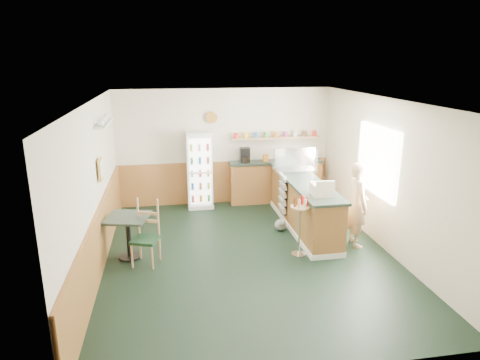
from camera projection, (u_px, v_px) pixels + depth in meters
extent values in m
plane|color=black|center=(248.00, 255.00, 7.56)|extent=(6.00, 6.00, 0.00)
cube|color=beige|center=(224.00, 147.00, 10.05)|extent=(5.00, 0.02, 2.70)
cube|color=beige|center=(93.00, 189.00, 6.79)|extent=(0.02, 6.00, 2.70)
cube|color=beige|center=(387.00, 175.00, 7.60)|extent=(0.02, 6.00, 2.70)
cube|color=white|center=(249.00, 100.00, 6.82)|extent=(5.00, 6.00, 0.02)
cube|color=#995831|center=(225.00, 182.00, 10.24)|extent=(4.98, 0.05, 1.00)
cube|color=#995831|center=(101.00, 238.00, 7.03)|extent=(0.05, 5.98, 1.00)
cube|color=white|center=(377.00, 161.00, 7.82)|extent=(0.06, 1.45, 1.25)
cube|color=gold|center=(101.00, 169.00, 7.22)|extent=(0.03, 0.32, 0.38)
cube|color=white|center=(104.00, 124.00, 7.51)|extent=(0.18, 1.20, 0.03)
cylinder|color=#9E6C27|center=(212.00, 118.00, 9.74)|extent=(0.26, 0.04, 0.26)
cube|color=#995831|center=(303.00, 206.00, 8.67)|extent=(0.60, 2.95, 0.95)
cube|color=white|center=(303.00, 225.00, 8.79)|extent=(0.64, 2.97, 0.10)
cube|color=#27362D|center=(305.00, 181.00, 8.53)|extent=(0.68, 3.01, 0.05)
cube|color=#995831|center=(275.00, 182.00, 10.28)|extent=(2.20, 0.38, 0.95)
cube|color=#27362D|center=(276.00, 162.00, 10.14)|extent=(2.24, 0.42, 0.05)
cube|color=tan|center=(276.00, 138.00, 10.06)|extent=(2.10, 0.22, 0.04)
cube|color=black|center=(245.00, 155.00, 9.97)|extent=(0.22, 0.18, 0.34)
cylinder|color=#B2664C|center=(236.00, 136.00, 9.89)|extent=(0.10, 0.10, 0.12)
cylinder|color=#B2664C|center=(246.00, 135.00, 9.92)|extent=(0.10, 0.10, 0.12)
cylinder|color=#B2664C|center=(256.00, 135.00, 9.96)|extent=(0.10, 0.10, 0.12)
cylinder|color=#B2664C|center=(266.00, 135.00, 10.00)|extent=(0.10, 0.10, 0.12)
cylinder|color=#B2664C|center=(276.00, 134.00, 10.04)|extent=(0.10, 0.10, 0.12)
cylinder|color=#B2664C|center=(285.00, 134.00, 10.08)|extent=(0.10, 0.10, 0.12)
cylinder|color=#B2664C|center=(295.00, 134.00, 10.12)|extent=(0.10, 0.10, 0.12)
cylinder|color=#B2664C|center=(305.00, 133.00, 10.15)|extent=(0.10, 0.10, 0.12)
cylinder|color=#B2664C|center=(314.00, 133.00, 10.19)|extent=(0.10, 0.10, 0.12)
cube|color=white|center=(199.00, 170.00, 9.86)|extent=(0.58, 0.41, 1.75)
cube|color=white|center=(200.00, 172.00, 9.64)|extent=(0.48, 0.02, 1.54)
cube|color=silver|center=(200.00, 173.00, 9.57)|extent=(0.52, 0.02, 1.60)
cube|color=silver|center=(295.00, 170.00, 9.18)|extent=(0.88, 0.46, 0.06)
cube|color=silver|center=(295.00, 159.00, 9.11)|extent=(0.86, 0.44, 0.44)
cube|color=beige|center=(322.00, 189.00, 7.58)|extent=(0.39, 0.41, 0.21)
imported|color=tan|center=(358.00, 204.00, 7.78)|extent=(0.41, 0.55, 1.58)
cylinder|color=silver|center=(299.00, 254.00, 7.58)|extent=(0.26, 0.26, 0.02)
cylinder|color=silver|center=(299.00, 231.00, 7.46)|extent=(0.04, 0.04, 0.88)
cylinder|color=tan|center=(300.00, 207.00, 7.34)|extent=(0.34, 0.34, 0.02)
cylinder|color=red|center=(306.00, 202.00, 7.33)|extent=(0.05, 0.05, 0.15)
cylinder|color=red|center=(302.00, 200.00, 7.41)|extent=(0.05, 0.05, 0.15)
cylinder|color=red|center=(296.00, 201.00, 7.40)|extent=(0.05, 0.05, 0.15)
cylinder|color=red|center=(295.00, 202.00, 7.30)|extent=(0.05, 0.05, 0.15)
cylinder|color=red|center=(299.00, 204.00, 7.23)|extent=(0.05, 0.05, 0.15)
cylinder|color=red|center=(305.00, 204.00, 7.24)|extent=(0.05, 0.05, 0.15)
cube|color=black|center=(283.00, 212.00, 8.98)|extent=(0.05, 0.41, 0.03)
cube|color=beige|center=(282.00, 209.00, 8.96)|extent=(0.09, 0.38, 0.14)
cube|color=black|center=(283.00, 204.00, 8.93)|extent=(0.05, 0.41, 0.03)
cube|color=beige|center=(282.00, 201.00, 8.91)|extent=(0.09, 0.38, 0.14)
cube|color=black|center=(283.00, 196.00, 8.88)|extent=(0.05, 0.41, 0.03)
cube|color=beige|center=(282.00, 193.00, 8.86)|extent=(0.09, 0.38, 0.14)
cube|color=black|center=(284.00, 189.00, 8.84)|extent=(0.05, 0.41, 0.03)
cube|color=beige|center=(283.00, 185.00, 8.82)|extent=(0.09, 0.38, 0.14)
cube|color=black|center=(284.00, 181.00, 8.79)|extent=(0.05, 0.41, 0.03)
cube|color=beige|center=(283.00, 177.00, 8.77)|extent=(0.09, 0.38, 0.14)
cylinder|color=black|center=(130.00, 256.00, 7.47)|extent=(0.40, 0.40, 0.04)
cylinder|color=black|center=(129.00, 238.00, 7.37)|extent=(0.08, 0.08, 0.69)
cube|color=#27362D|center=(127.00, 218.00, 7.27)|extent=(0.84, 0.84, 0.04)
cube|color=black|center=(145.00, 240.00, 7.13)|extent=(0.52, 0.52, 0.05)
cylinder|color=tan|center=(135.00, 257.00, 6.99)|extent=(0.04, 0.04, 0.43)
cylinder|color=tan|center=(157.00, 256.00, 7.05)|extent=(0.04, 0.04, 0.43)
cylinder|color=tan|center=(136.00, 248.00, 7.33)|extent=(0.04, 0.04, 0.43)
cylinder|color=tan|center=(157.00, 247.00, 7.38)|extent=(0.04, 0.04, 0.43)
cube|color=tan|center=(145.00, 217.00, 7.21)|extent=(0.36, 0.16, 0.66)
sphere|color=gray|center=(280.00, 225.00, 8.62)|extent=(0.23, 0.23, 0.23)
sphere|color=gray|center=(282.00, 223.00, 8.48)|extent=(0.13, 0.13, 0.13)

